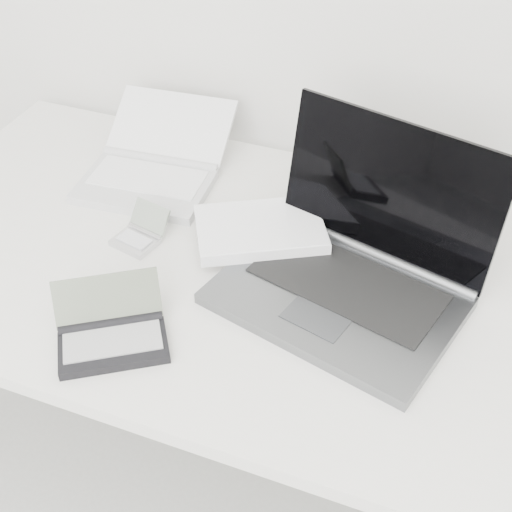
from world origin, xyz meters
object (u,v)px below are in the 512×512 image
(netbook_open_white, at_px, (153,168))
(palmtop_charcoal, at_px, (112,334))
(laptop_large, at_px, (332,259))
(desk, at_px, (278,289))

(netbook_open_white, bearing_deg, palmtop_charcoal, -75.63)
(laptop_large, height_order, palmtop_charcoal, laptop_large)
(palmtop_charcoal, bearing_deg, desk, 19.87)
(laptop_large, xyz_separation_m, palmtop_charcoal, (-0.30, -0.29, -0.03))
(laptop_large, bearing_deg, netbook_open_white, 173.34)
(netbook_open_white, relative_size, palmtop_charcoal, 1.57)
(desk, xyz_separation_m, laptop_large, (0.10, 0.02, 0.09))
(desk, relative_size, netbook_open_white, 4.45)
(laptop_large, xyz_separation_m, netbook_open_white, (-0.46, 0.18, -0.02))
(laptop_large, height_order, netbook_open_white, laptop_large)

